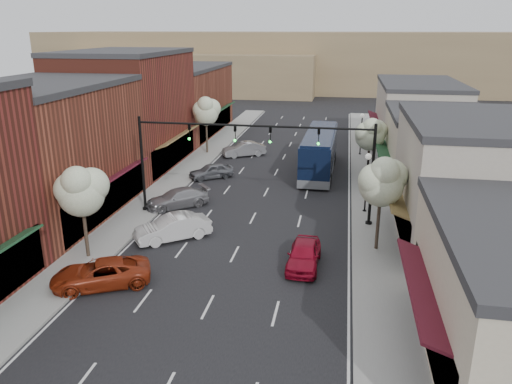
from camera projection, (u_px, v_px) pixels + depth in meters
The scene contains 28 objects.
ground at pixel (227, 269), 27.77m from camera, with size 160.00×160.00×0.00m, color black.
sidewalk_left at pixel (185, 172), 46.45m from camera, with size 2.80×73.00×0.15m, color gray.
sidewalk_right at pixel (369, 181), 43.65m from camera, with size 2.80×73.00×0.15m, color gray.
curb_left at pixel (199, 172), 46.22m from camera, with size 0.25×73.00×0.17m, color gray.
curb_right at pixel (353, 180), 43.88m from camera, with size 0.25×73.00×0.17m, color gray.
bldg_left_midnear at pixel (44, 152), 34.30m from camera, with size 10.14×14.10×9.40m.
bldg_left_midfar at pixel (128, 110), 47.16m from camera, with size 10.14×14.10×10.90m.
bldg_left_far at pixel (182, 100), 62.51m from camera, with size 10.14×18.10×8.40m.
bldg_right_midnear at pixel (471, 184), 29.87m from camera, with size 9.14×12.10×7.90m.
bldg_right_midfar at pixel (437, 150), 41.33m from camera, with size 9.14×12.10×6.40m.
bldg_right_far at pixel (416, 116), 54.26m from camera, with size 9.14×16.10×7.40m.
hill_far at pixel (320, 61), 110.06m from camera, with size 120.00×30.00×12.00m, color #7A6647.
hill_near at pixel (196, 73), 103.63m from camera, with size 50.00×20.00×8.00m, color #7A6647.
signal_mast_right at pixel (336, 158), 32.87m from camera, with size 8.22×0.46×7.00m.
signal_mast_left at pixel (174, 151), 34.74m from camera, with size 8.22×0.46×7.00m.
tree_right_near at pixel (382, 180), 28.67m from camera, with size 2.85×2.65×5.95m.
tree_right_far at pixel (371, 133), 43.78m from camera, with size 2.85×2.65×5.43m.
tree_left_near at pixel (81, 190), 27.78m from camera, with size 2.85×2.65×5.69m.
tree_left_far at pixel (206, 111), 51.97m from camera, with size 2.85×2.65×6.13m.
lamp_post_near at pixel (367, 173), 35.35m from camera, with size 0.44×0.44×4.44m.
lamp_post_far at pixel (362, 127), 51.71m from camera, with size 0.44×0.44×4.44m.
coach_bus at pixel (319, 151), 46.07m from camera, with size 2.93×12.32×3.75m.
red_hatchback at pixel (304, 255), 27.89m from camera, with size 1.73×4.30×1.47m, color maroon.
parked_car_a at pixel (101, 274), 25.80m from camera, with size 2.32×5.04×1.40m, color maroon.
parked_car_b at pixel (173, 228), 31.50m from camera, with size 1.67×4.79×1.58m, color silver.
parked_car_c at pixel (177, 198), 37.21m from camera, with size 1.95×4.79×1.39m, color #959499.
parked_car_d at pixel (211, 171), 44.42m from camera, with size 1.60×3.98×1.35m, color slate.
parked_car_e at pixel (244, 149), 52.14m from camera, with size 1.57×4.51×1.49m, color #9E9FA3.
Camera 1 is at (6.00, -24.36, 12.78)m, focal length 35.00 mm.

